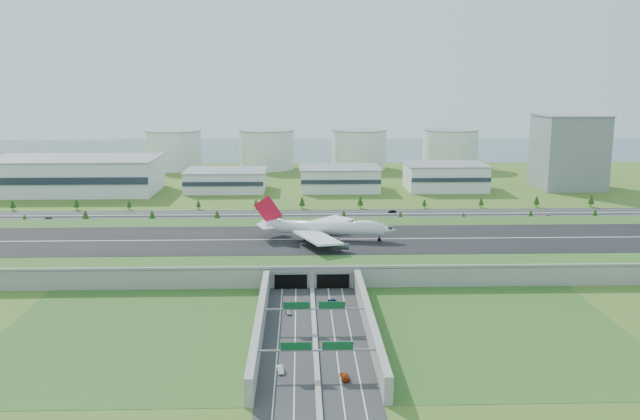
{
  "coord_description": "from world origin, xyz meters",
  "views": [
    {
      "loc": [
        -4.57,
        -312.52,
        84.71
      ],
      "look_at": [
        5.81,
        35.0,
        15.45
      ],
      "focal_mm": 38.0,
      "sensor_mm": 36.0,
      "label": 1
    }
  ],
  "objects_px": {
    "car_4": "(48,218)",
    "car_1": "(280,369)",
    "fuel_tank_a": "(174,150)",
    "car_3": "(345,376)",
    "office_tower": "(569,152)",
    "car_6": "(549,216)",
    "car_5": "(392,211)",
    "car_7": "(274,212)",
    "boeing_747": "(325,228)",
    "car_0": "(289,312)",
    "car_2": "(333,301)"
  },
  "relations": [
    {
      "from": "office_tower",
      "to": "car_6",
      "type": "xyz_separation_m",
      "value": [
        -53.55,
        -109.44,
        -26.56
      ]
    },
    {
      "from": "car_4",
      "to": "car_7",
      "type": "distance_m",
      "value": 135.7
    },
    {
      "from": "boeing_747",
      "to": "car_0",
      "type": "xyz_separation_m",
      "value": [
        -16.37,
        -79.74,
        -13.12
      ]
    },
    {
      "from": "car_3",
      "to": "car_6",
      "type": "relative_size",
      "value": 0.99
    },
    {
      "from": "car_2",
      "to": "car_0",
      "type": "bearing_deg",
      "value": 10.91
    },
    {
      "from": "car_1",
      "to": "car_4",
      "type": "bearing_deg",
      "value": 116.54
    },
    {
      "from": "boeing_747",
      "to": "car_1",
      "type": "relative_size",
      "value": 13.61
    },
    {
      "from": "car_2",
      "to": "car_5",
      "type": "relative_size",
      "value": 1.02
    },
    {
      "from": "boeing_747",
      "to": "car_6",
      "type": "bearing_deg",
      "value": 41.35
    },
    {
      "from": "boeing_747",
      "to": "car_4",
      "type": "xyz_separation_m",
      "value": [
        -163.26,
        89.75,
        -13.17
      ]
    },
    {
      "from": "car_1",
      "to": "car_3",
      "type": "height_order",
      "value": "car_3"
    },
    {
      "from": "office_tower",
      "to": "car_7",
      "type": "relative_size",
      "value": 12.08
    },
    {
      "from": "car_1",
      "to": "car_4",
      "type": "xyz_separation_m",
      "value": [
        -145.29,
        218.29,
        -0.15
      ]
    },
    {
      "from": "office_tower",
      "to": "car_5",
      "type": "xyz_separation_m",
      "value": [
        -147.05,
        -93.18,
        -26.52
      ]
    },
    {
      "from": "fuel_tank_a",
      "to": "boeing_747",
      "type": "bearing_deg",
      "value": -67.68
    },
    {
      "from": "car_3",
      "to": "car_7",
      "type": "xyz_separation_m",
      "value": [
        -28.53,
        235.56,
        -0.18
      ]
    },
    {
      "from": "boeing_747",
      "to": "car_0",
      "type": "bearing_deg",
      "value": -91.9
    },
    {
      "from": "fuel_tank_a",
      "to": "office_tower",
      "type": "bearing_deg",
      "value": -19.77
    },
    {
      "from": "office_tower",
      "to": "car_1",
      "type": "relative_size",
      "value": 11.08
    },
    {
      "from": "car_1",
      "to": "car_6",
      "type": "distance_m",
      "value": 265.69
    },
    {
      "from": "office_tower",
      "to": "car_0",
      "type": "distance_m",
      "value": 346.38
    },
    {
      "from": "car_4",
      "to": "car_1",
      "type": "bearing_deg",
      "value": -161.46
    },
    {
      "from": "fuel_tank_a",
      "to": "car_2",
      "type": "distance_m",
      "value": 399.67
    },
    {
      "from": "car_6",
      "to": "car_0",
      "type": "bearing_deg",
      "value": 159.0
    },
    {
      "from": "office_tower",
      "to": "car_5",
      "type": "relative_size",
      "value": 10.56
    },
    {
      "from": "car_4",
      "to": "car_0",
      "type": "bearing_deg",
      "value": -154.19
    },
    {
      "from": "office_tower",
      "to": "car_2",
      "type": "bearing_deg",
      "value": -126.14
    },
    {
      "from": "office_tower",
      "to": "car_1",
      "type": "height_order",
      "value": "office_tower"
    },
    {
      "from": "car_0",
      "to": "car_5",
      "type": "bearing_deg",
      "value": 54.92
    },
    {
      "from": "car_5",
      "to": "car_7",
      "type": "bearing_deg",
      "value": -108.03
    },
    {
      "from": "office_tower",
      "to": "car_7",
      "type": "bearing_deg",
      "value": -157.09
    },
    {
      "from": "fuel_tank_a",
      "to": "car_4",
      "type": "distance_m",
      "value": 223.97
    },
    {
      "from": "car_1",
      "to": "car_5",
      "type": "height_order",
      "value": "car_5"
    },
    {
      "from": "office_tower",
      "to": "car_3",
      "type": "relative_size",
      "value": 9.48
    },
    {
      "from": "fuel_tank_a",
      "to": "car_3",
      "type": "height_order",
      "value": "fuel_tank_a"
    },
    {
      "from": "car_0",
      "to": "car_1",
      "type": "bearing_deg",
      "value": -108.12
    },
    {
      "from": "car_3",
      "to": "car_6",
      "type": "distance_m",
      "value": 259.57
    },
    {
      "from": "car_2",
      "to": "boeing_747",
      "type": "bearing_deg",
      "value": -113.6
    },
    {
      "from": "fuel_tank_a",
      "to": "car_5",
      "type": "xyz_separation_m",
      "value": [
        172.95,
        -208.18,
        -16.52
      ]
    },
    {
      "from": "car_0",
      "to": "car_1",
      "type": "height_order",
      "value": "car_1"
    },
    {
      "from": "office_tower",
      "to": "fuel_tank_a",
      "type": "xyz_separation_m",
      "value": [
        -320.0,
        115.0,
        -10.0
      ]
    },
    {
      "from": "car_5",
      "to": "car_6",
      "type": "xyz_separation_m",
      "value": [
        93.5,
        -16.26,
        -0.04
      ]
    },
    {
      "from": "car_0",
      "to": "car_7",
      "type": "height_order",
      "value": "car_0"
    },
    {
      "from": "fuel_tank_a",
      "to": "car_0",
      "type": "xyz_separation_m",
      "value": [
        110.98,
        -389.93,
        -16.66
      ]
    },
    {
      "from": "car_0",
      "to": "car_3",
      "type": "distance_m",
      "value": 56.5
    },
    {
      "from": "car_4",
      "to": "car_6",
      "type": "height_order",
      "value": "car_6"
    },
    {
      "from": "car_0",
      "to": "car_5",
      "type": "distance_m",
      "value": 192.02
    },
    {
      "from": "car_5",
      "to": "car_7",
      "type": "xyz_separation_m",
      "value": [
        -73.7,
        -0.13,
        -0.2
      ]
    },
    {
      "from": "car_7",
      "to": "boeing_747",
      "type": "bearing_deg",
      "value": 24.03
    },
    {
      "from": "fuel_tank_a",
      "to": "car_7",
      "type": "bearing_deg",
      "value": -64.52
    }
  ]
}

